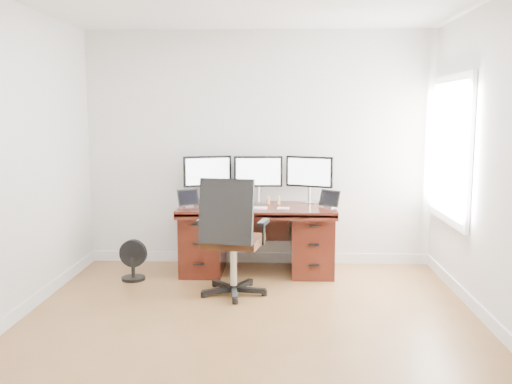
{
  "coord_description": "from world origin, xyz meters",
  "views": [
    {
      "loc": [
        0.26,
        -4.36,
        1.77
      ],
      "look_at": [
        0.0,
        1.5,
        0.95
      ],
      "focal_mm": 40.0,
      "sensor_mm": 36.0,
      "label": 1
    }
  ],
  "objects_px": {
    "office_chair": "(232,257)",
    "monitor_center": "(258,173)",
    "floor_fan": "(133,261)",
    "keyboard": "(255,208)",
    "desk": "(257,237)"
  },
  "relations": [
    {
      "from": "floor_fan",
      "to": "keyboard",
      "type": "height_order",
      "value": "keyboard"
    },
    {
      "from": "monitor_center",
      "to": "office_chair",
      "type": "bearing_deg",
      "value": -105.27
    },
    {
      "from": "floor_fan",
      "to": "monitor_center",
      "type": "height_order",
      "value": "monitor_center"
    },
    {
      "from": "desk",
      "to": "keyboard",
      "type": "height_order",
      "value": "keyboard"
    },
    {
      "from": "keyboard",
      "to": "monitor_center",
      "type": "bearing_deg",
      "value": 90.12
    },
    {
      "from": "office_chair",
      "to": "keyboard",
      "type": "height_order",
      "value": "office_chair"
    },
    {
      "from": "desk",
      "to": "floor_fan",
      "type": "distance_m",
      "value": 1.37
    },
    {
      "from": "office_chair",
      "to": "monitor_center",
      "type": "relative_size",
      "value": 2.12
    },
    {
      "from": "office_chair",
      "to": "keyboard",
      "type": "xyz_separation_m",
      "value": [
        0.19,
        0.65,
        0.37
      ]
    },
    {
      "from": "floor_fan",
      "to": "keyboard",
      "type": "xyz_separation_m",
      "value": [
        1.29,
        0.17,
        0.55
      ]
    },
    {
      "from": "keyboard",
      "to": "office_chair",
      "type": "bearing_deg",
      "value": -103.66
    },
    {
      "from": "floor_fan",
      "to": "desk",
      "type": "bearing_deg",
      "value": 21.9
    },
    {
      "from": "office_chair",
      "to": "floor_fan",
      "type": "distance_m",
      "value": 1.21
    },
    {
      "from": "monitor_center",
      "to": "keyboard",
      "type": "relative_size",
      "value": 2.11
    },
    {
      "from": "desk",
      "to": "monitor_center",
      "type": "bearing_deg",
      "value": 89.97
    }
  ]
}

